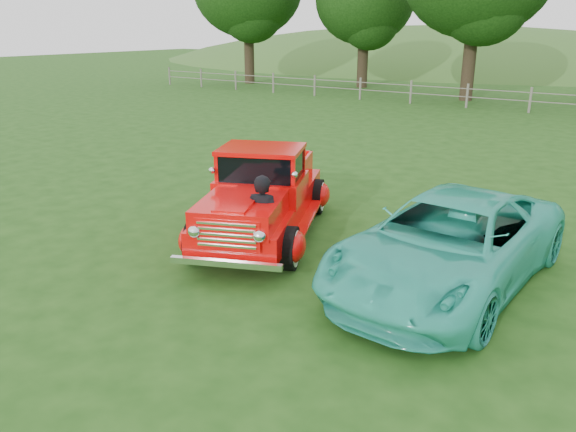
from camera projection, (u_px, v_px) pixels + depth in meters
The scene contains 6 objects.
ground at pixel (230, 270), 9.51m from camera, with size 140.00×140.00×0.00m, color #1C4712.
distant_hills at pixel (563, 110), 59.59m from camera, with size 116.00×60.00×18.00m.
fence_line at pixel (530, 100), 26.50m from camera, with size 48.00×0.12×1.20m.
red_pickup at pixel (263, 196), 10.86m from camera, with size 3.59×5.27×1.78m.
teal_sedan at pixel (449, 243), 8.74m from camera, with size 2.37×5.15×1.43m, color #2FBFA5.
man at pixel (263, 222), 9.38m from camera, with size 0.59×0.39×1.63m, color black.
Camera 1 is at (5.74, -6.63, 3.93)m, focal length 35.00 mm.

